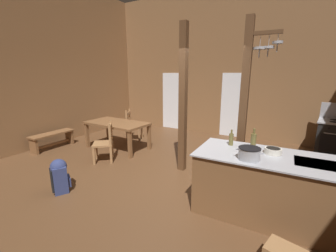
% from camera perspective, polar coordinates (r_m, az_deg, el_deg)
% --- Properties ---
extents(ground_plane, '(8.71, 8.15, 0.10)m').
position_cam_1_polar(ground_plane, '(4.56, -0.84, -13.69)').
color(ground_plane, brown).
extents(wall_back, '(8.71, 0.14, 4.64)m').
position_cam_1_polar(wall_back, '(7.52, 14.49, 15.28)').
color(wall_back, brown).
rests_on(wall_back, ground_plane).
extents(wall_left, '(0.14, 8.15, 4.64)m').
position_cam_1_polar(wall_left, '(7.04, -31.25, 13.96)').
color(wall_left, brown).
rests_on(wall_left, ground_plane).
extents(glazed_door_back_left, '(1.00, 0.01, 2.05)m').
position_cam_1_polar(glazed_door_back_left, '(8.19, 1.69, 6.41)').
color(glazed_door_back_left, white).
rests_on(glazed_door_back_left, ground_plane).
extents(glazed_panel_back_right, '(0.84, 0.01, 2.05)m').
position_cam_1_polar(glazed_panel_back_right, '(7.41, 16.69, 5.11)').
color(glazed_panel_back_right, white).
rests_on(glazed_panel_back_right, ground_plane).
extents(kitchen_island, '(2.19, 1.04, 0.92)m').
position_cam_1_polar(kitchen_island, '(3.56, 25.50, -14.19)').
color(kitchen_island, brown).
rests_on(kitchen_island, ground_plane).
extents(support_post_with_pot_rack, '(0.61, 0.23, 2.99)m').
position_cam_1_polar(support_post_with_pot_rack, '(4.27, 19.57, 7.11)').
color(support_post_with_pot_rack, brown).
rests_on(support_post_with_pot_rack, ground_plane).
extents(support_post_center, '(0.14, 0.14, 2.99)m').
position_cam_1_polar(support_post_center, '(4.49, 3.91, 6.61)').
color(support_post_center, brown).
rests_on(support_post_center, ground_plane).
extents(dining_table, '(1.73, 0.95, 0.74)m').
position_cam_1_polar(dining_table, '(6.15, -13.07, 0.15)').
color(dining_table, brown).
rests_on(dining_table, ground_plane).
extents(ladderback_chair_near_window, '(0.62, 0.62, 0.95)m').
position_cam_1_polar(ladderback_chair_near_window, '(5.37, -15.99, -4.19)').
color(ladderback_chair_near_window, '#9E7044').
rests_on(ladderback_chair_near_window, ground_plane).
extents(ladderback_chair_by_post, '(0.58, 0.58, 0.95)m').
position_cam_1_polar(ladderback_chair_by_post, '(6.94, -9.11, 0.14)').
color(ladderback_chair_by_post, '#9E7044').
rests_on(ladderback_chair_by_post, ground_plane).
extents(bench_along_left_wall, '(0.37, 1.16, 0.44)m').
position_cam_1_polar(bench_along_left_wall, '(6.86, -27.78, -2.75)').
color(bench_along_left_wall, brown).
rests_on(bench_along_left_wall, ground_plane).
extents(backpack, '(0.39, 0.38, 0.60)m').
position_cam_1_polar(backpack, '(4.36, -26.31, -11.22)').
color(backpack, navy).
rests_on(backpack, ground_plane).
extents(stockpot_on_counter, '(0.36, 0.29, 0.16)m').
position_cam_1_polar(stockpot_on_counter, '(3.11, 20.33, -6.73)').
color(stockpot_on_counter, '#A8AAB2').
rests_on(stockpot_on_counter, kitchen_island).
extents(mixing_bowl_on_counter, '(0.23, 0.23, 0.08)m').
position_cam_1_polar(mixing_bowl_on_counter, '(3.48, 25.61, -5.84)').
color(mixing_bowl_on_counter, silver).
rests_on(mixing_bowl_on_counter, kitchen_island).
extents(bottle_tall_on_counter, '(0.08, 0.08, 0.32)m').
position_cam_1_polar(bottle_tall_on_counter, '(3.54, 21.26, -3.61)').
color(bottle_tall_on_counter, brown).
rests_on(bottle_tall_on_counter, kitchen_island).
extents(bottle_short_on_counter, '(0.07, 0.07, 0.25)m').
position_cam_1_polar(bottle_short_on_counter, '(3.63, 16.06, -3.27)').
color(bottle_short_on_counter, brown).
rests_on(bottle_short_on_counter, kitchen_island).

